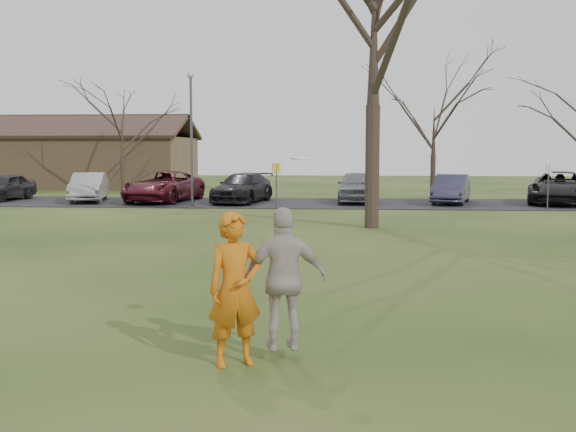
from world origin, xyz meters
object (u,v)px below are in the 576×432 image
Objects in this scene: catching_play at (285,279)px; car_1 at (89,187)px; big_tree at (374,20)px; player_defender at (235,289)px; car_3 at (243,188)px; car_0 at (4,187)px; building at (48,160)px; car_5 at (451,189)px; car_2 at (164,186)px; car_6 at (559,188)px; lamp_post at (191,122)px; car_4 at (357,187)px.

car_1 is at bearing 116.36° from catching_play.
catching_play is 15.88m from big_tree.
car_3 is (-3.64, 24.79, -0.20)m from player_defender.
car_0 is (-16.26, 25.16, -0.23)m from player_defender.
building is at bearing 108.00° from car_1.
car_0 is at bearing -164.69° from car_5.
car_2 is at bearing 108.61° from catching_play.
car_3 is at bearing 72.32° from player_defender.
car_0 is at bearing -171.96° from car_2.
car_3 is 20.71m from building.
car_6 is 18.07m from lamp_post.
car_5 is 1.73× the size of catching_play.
big_tree is (2.35, 14.87, 6.03)m from player_defender.
car_2 is at bearing 134.99° from big_tree.
car_3 reaches higher than car_1.
car_3 is 1.17× the size of car_5.
car_1 is at bearing 157.52° from lamp_post.
car_5 is (14.39, 0.15, -0.07)m from car_2.
car_4 is 0.23× the size of building.
lamp_post is (-17.56, -2.90, 3.14)m from car_6.
player_defender is at bearing -95.47° from car_6.
car_4 is 0.82× the size of car_6.
car_2 reaches higher than car_3.
building is at bearing 151.01° from car_4.
catching_play is at bearing -94.55° from car_6.
catching_play is (-11.30, -25.03, 0.24)m from car_6.
big_tree is (0.29, -10.41, 6.17)m from car_4.
catching_play is (4.24, -24.54, 0.29)m from car_3.
car_0 is 0.95× the size of car_5.
car_5 is 0.69× the size of lamp_post.
car_5 is (10.32, 0.30, -0.02)m from car_3.
car_6 reaches higher than car_0.
car_1 reaches higher than car_0.
car_2 is (8.55, -0.22, 0.08)m from car_0.
catching_play is 0.40× the size of lamp_post.
player_defender is 0.09× the size of building.
car_2 is 2.25× the size of catching_play.
car_1 is at bearing -58.26° from building.
player_defender is 25.06m from car_3.
car_1 is 0.79× the size of car_2.
catching_play is 0.18× the size of big_tree.
car_5 is (4.63, -0.19, -0.08)m from car_4.
car_6 is at bearing 65.69° from catching_play.
car_3 is at bearing -158.47° from car_6.
car_0 is at bearing -75.06° from building.
catching_play is at bearing -69.61° from car_3.
car_6 reaches higher than car_1.
big_tree is at bearing -22.94° from car_0.
car_4 is 9.85m from car_6.
car_4 is 12.10m from big_tree.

